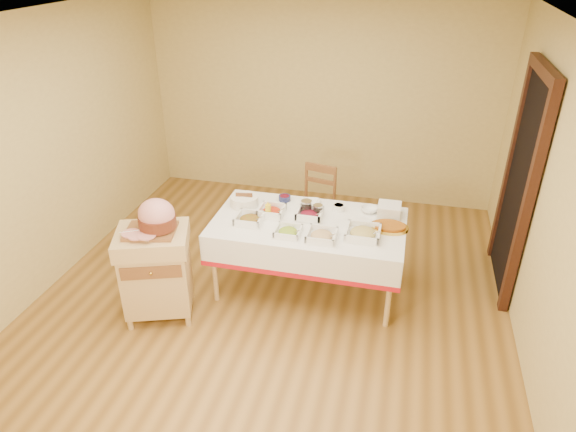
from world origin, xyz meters
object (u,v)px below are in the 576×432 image
object	(u,v)px
bread_basket	(244,201)
plate_stack	(389,210)
preserve_jar_left	(306,208)
dining_table	(308,236)
mustard_bottle	(268,210)
dining_chair	(315,205)
preserve_jar_right	(318,211)
brass_platter	(389,227)
ham_on_board	(156,218)
butcher_cart	(156,269)

from	to	relation	value
bread_basket	plate_stack	xyz separation A→B (m)	(1.43, 0.12, 0.01)
preserve_jar_left	bread_basket	bearing A→B (deg)	178.47
dining_table	mustard_bottle	world-z (taller)	mustard_bottle
dining_chair	mustard_bottle	world-z (taller)	mustard_bottle
plate_stack	dining_table	bearing A→B (deg)	-157.73
dining_table	preserve_jar_right	bearing A→B (deg)	64.02
mustard_bottle	brass_platter	world-z (taller)	mustard_bottle
bread_basket	plate_stack	distance (m)	1.43
mustard_bottle	bread_basket	world-z (taller)	mustard_bottle
dining_table	brass_platter	xyz separation A→B (m)	(0.75, 0.04, 0.18)
dining_table	dining_chair	distance (m)	0.93
mustard_bottle	ham_on_board	bearing A→B (deg)	-140.13
butcher_cart	preserve_jar_right	distance (m)	1.60
preserve_jar_right	plate_stack	world-z (taller)	plate_stack
dining_chair	preserve_jar_right	distance (m)	0.88
dining_chair	preserve_jar_right	xyz separation A→B (m)	(0.17, -0.79, 0.35)
bread_basket	preserve_jar_right	bearing A→B (deg)	-3.48
butcher_cart	ham_on_board	world-z (taller)	ham_on_board
dining_chair	plate_stack	bearing A→B (deg)	-36.34
plate_stack	dining_chair	bearing A→B (deg)	143.66
preserve_jar_left	mustard_bottle	xyz separation A→B (m)	(-0.34, -0.18, 0.02)
dining_chair	preserve_jar_right	bearing A→B (deg)	-77.67
dining_table	ham_on_board	distance (m)	1.45
ham_on_board	preserve_jar_left	distance (m)	1.44
ham_on_board	dining_table	bearing A→B (deg)	30.02
butcher_cart	brass_platter	distance (m)	2.16
brass_platter	preserve_jar_right	bearing A→B (deg)	172.27
preserve_jar_right	mustard_bottle	size ratio (longest dim) A/B	0.68
mustard_bottle	plate_stack	world-z (taller)	mustard_bottle
dining_table	butcher_cart	world-z (taller)	butcher_cart
dining_table	preserve_jar_right	xyz separation A→B (m)	(0.06, 0.13, 0.21)
preserve_jar_left	dining_chair	bearing A→B (deg)	93.89
bread_basket	plate_stack	size ratio (longest dim) A/B	1.28
dining_chair	bread_basket	bearing A→B (deg)	-128.46
brass_platter	plate_stack	bearing A→B (deg)	94.31
preserve_jar_left	mustard_bottle	world-z (taller)	mustard_bottle
plate_stack	ham_on_board	bearing A→B (deg)	-152.78
preserve_jar_left	plate_stack	bearing A→B (deg)	10.14
dining_table	dining_chair	world-z (taller)	dining_chair
preserve_jar_left	bread_basket	world-z (taller)	preserve_jar_left
mustard_bottle	brass_platter	size ratio (longest dim) A/B	0.49
dining_chair	dining_table	bearing A→B (deg)	-83.20
butcher_cart	ham_on_board	bearing A→B (deg)	38.04
dining_chair	plate_stack	size ratio (longest dim) A/B	4.17
brass_platter	ham_on_board	bearing A→B (deg)	-159.47
ham_on_board	plate_stack	bearing A→B (deg)	27.22
mustard_bottle	bread_basket	bearing A→B (deg)	147.28
plate_stack	preserve_jar_left	bearing A→B (deg)	-169.86
dining_chair	bread_basket	world-z (taller)	dining_chair
dining_table	brass_platter	world-z (taller)	brass_platter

